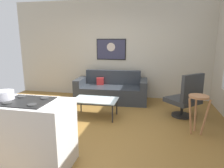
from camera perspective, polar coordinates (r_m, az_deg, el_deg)
The scene contains 9 objects.
ground at distance 3.89m, azimuth -4.88°, elevation -13.20°, with size 6.40×6.40×0.04m, color brown.
back_wall at distance 5.87m, azimuth 1.84°, elevation 9.93°, with size 6.40×0.05×2.80m, color #B7AF9C.
couch at distance 5.49m, azimuth -0.14°, elevation -2.03°, with size 1.96×0.92×0.83m.
coffee_table at distance 4.36m, azimuth -4.80°, elevation -4.79°, with size 0.96×0.57×0.40m.
armchair at distance 4.56m, azimuth 20.51°, elevation -3.63°, with size 0.84×0.84×0.99m.
bar_stool at distance 3.83m, azimuth 23.51°, elevation -5.36°, with size 0.38×0.38×0.71m.
kitchen_counter at distance 3.09m, azimuth -27.36°, elevation -12.06°, with size 1.72×0.62×0.92m.
mixing_bowl at distance 2.94m, azimuth -28.51°, elevation -2.95°, with size 0.24×0.24×0.12m.
wall_painting at distance 5.87m, azimuth -0.27°, elevation 9.93°, with size 0.87×0.03×0.61m.
Camera 1 is at (1.04, -3.34, 1.66)m, focal length 31.82 mm.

